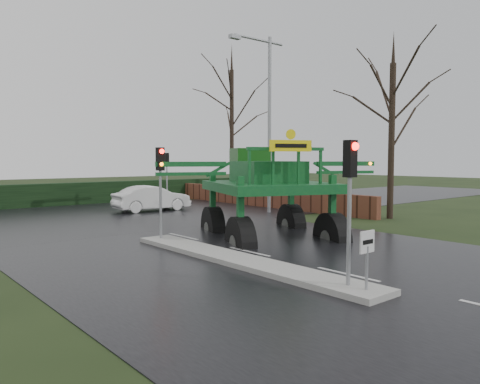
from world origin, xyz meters
TOP-DOWN VIEW (x-y plane):
  - ground at (0.00, 0.00)m, footprint 140.00×140.00m
  - road_main at (0.00, 10.00)m, footprint 14.00×80.00m
  - road_cross at (0.00, 16.00)m, footprint 80.00×12.00m
  - median_island at (-1.30, 3.00)m, footprint 1.20×10.00m
  - hedge_row at (0.00, 24.00)m, footprint 44.00×0.90m
  - brick_wall at (10.50, 16.00)m, footprint 0.40×20.00m
  - keep_left_sign at (-1.30, -1.50)m, footprint 0.50×0.07m
  - traffic_signal_near at (-1.30, -1.01)m, footprint 0.26×0.33m
  - traffic_signal_mid at (-1.30, 7.49)m, footprint 0.26×0.33m
  - traffic_signal_far at (6.50, 20.01)m, footprint 0.26×0.33m
  - street_light_right at (8.19, 12.00)m, footprint 3.85×0.30m
  - tree_right_near at (11.50, 6.00)m, footprint 5.60×5.60m
  - tree_right_far at (13.00, 21.00)m, footprint 7.00×7.00m
  - crop_sprayer at (0.71, 5.43)m, footprint 8.78×6.98m
  - white_sedan at (3.72, 17.14)m, footprint 4.63×1.83m

SIDE VIEW (x-z plane):
  - ground at x=0.00m, z-range 0.00..0.00m
  - white_sedan at x=3.72m, z-range -0.75..0.75m
  - road_main at x=0.00m, z-range -0.01..0.01m
  - road_cross at x=0.00m, z-range 0.00..0.02m
  - median_island at x=-1.30m, z-range 0.01..0.17m
  - brick_wall at x=10.50m, z-range 0.00..1.20m
  - hedge_row at x=0.00m, z-range 0.00..1.50m
  - keep_left_sign at x=-1.30m, z-range 0.38..1.73m
  - crop_sprayer at x=0.71m, z-range -0.14..5.08m
  - traffic_signal_near at x=-1.30m, z-range 0.83..4.35m
  - traffic_signal_mid at x=-1.30m, z-range 0.83..4.35m
  - traffic_signal_far at x=6.50m, z-range 0.83..4.35m
  - tree_right_near at x=11.50m, z-range 0.38..10.02m
  - street_light_right at x=8.19m, z-range 0.99..10.99m
  - tree_right_far at x=13.00m, z-range 0.47..12.52m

